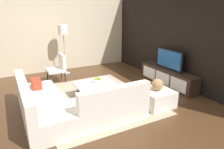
% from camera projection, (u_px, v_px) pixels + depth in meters
% --- Properties ---
extents(ground_plane, '(14.00, 14.00, 0.00)m').
position_uv_depth(ground_plane, '(95.00, 101.00, 5.20)').
color(ground_plane, '#4C301C').
extents(feature_wall_back, '(6.40, 0.12, 2.80)m').
position_uv_depth(feature_wall_back, '(179.00, 38.00, 5.98)').
color(feature_wall_back, black).
rests_on(feature_wall_back, ground).
extents(side_wall_left, '(0.12, 5.20, 2.80)m').
position_uv_depth(side_wall_left, '(64.00, 32.00, 7.54)').
color(side_wall_left, beige).
rests_on(side_wall_left, ground).
extents(area_rug, '(3.22, 2.64, 0.01)m').
position_uv_depth(area_rug, '(94.00, 99.00, 5.28)').
color(area_rug, tan).
rests_on(area_rug, ground).
extents(media_console, '(2.06, 0.43, 0.50)m').
position_uv_depth(media_console, '(168.00, 77.00, 6.20)').
color(media_console, '#332319').
rests_on(media_console, ground).
extents(television, '(1.05, 0.06, 0.61)m').
position_uv_depth(television, '(169.00, 59.00, 6.03)').
color(television, black).
rests_on(television, media_console).
extents(sectional_couch, '(2.26, 2.38, 0.82)m').
position_uv_depth(sectional_couch, '(68.00, 106.00, 4.31)').
color(sectional_couch, white).
rests_on(sectional_couch, ground).
extents(coffee_table, '(1.05, 1.00, 0.38)m').
position_uv_depth(coffee_table, '(97.00, 91.00, 5.27)').
color(coffee_table, '#332319').
rests_on(coffee_table, ground).
extents(accent_chair_near, '(0.55, 0.53, 0.87)m').
position_uv_depth(accent_chair_near, '(58.00, 66.00, 6.46)').
color(accent_chair_near, '#332319').
rests_on(accent_chair_near, ground).
extents(floor_lamp, '(0.34, 0.34, 1.72)m').
position_uv_depth(floor_lamp, '(63.00, 32.00, 6.93)').
color(floor_lamp, '#A5A5AA').
rests_on(floor_lamp, ground).
extents(ottoman, '(0.70, 0.70, 0.40)m').
position_uv_depth(ottoman, '(156.00, 98.00, 4.88)').
color(ottoman, white).
rests_on(ottoman, ground).
extents(fruit_bowl, '(0.28, 0.28, 0.14)m').
position_uv_depth(fruit_bowl, '(98.00, 80.00, 5.39)').
color(fruit_bowl, silver).
rests_on(fruit_bowl, coffee_table).
extents(decorative_ball, '(0.28, 0.28, 0.28)m').
position_uv_depth(decorative_ball, '(157.00, 85.00, 4.78)').
color(decorative_ball, '#AD8451').
rests_on(decorative_ball, ottoman).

